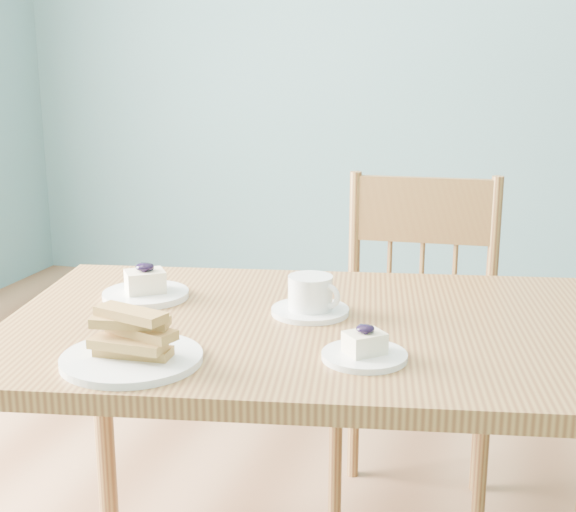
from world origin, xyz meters
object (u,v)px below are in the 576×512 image
(biscotti_plate, at_px, (131,346))
(cheesecake_plate_near, at_px, (365,350))
(cheesecake_plate_far, at_px, (146,289))
(dining_chair, at_px, (416,348))
(dining_table, at_px, (337,356))
(coffee_cup, at_px, (311,298))

(biscotti_plate, bearing_deg, cheesecake_plate_near, 18.57)
(cheesecake_plate_far, height_order, biscotti_plate, biscotti_plate)
(dining_chair, distance_m, cheesecake_plate_far, 0.76)
(dining_table, xyz_separation_m, biscotti_plate, (-0.29, -0.29, 0.10))
(dining_chair, bearing_deg, cheesecake_plate_near, -94.01)
(cheesecake_plate_far, xyz_separation_m, coffee_cup, (0.36, -0.00, 0.01))
(cheesecake_plate_near, bearing_deg, cheesecake_plate_far, 157.41)
(coffee_cup, xyz_separation_m, biscotti_plate, (-0.22, -0.33, -0.00))
(cheesecake_plate_near, distance_m, coffee_cup, 0.26)
(dining_chair, distance_m, coffee_cup, 0.58)
(dining_chair, bearing_deg, coffee_cup, -110.81)
(cheesecake_plate_near, xyz_separation_m, biscotti_plate, (-0.37, -0.12, 0.01))
(cheesecake_plate_near, bearing_deg, biscotti_plate, -161.43)
(dining_chair, bearing_deg, dining_table, -103.17)
(biscotti_plate, bearing_deg, dining_table, 45.86)
(cheesecake_plate_far, xyz_separation_m, biscotti_plate, (0.14, -0.34, 0.01))
(dining_table, height_order, cheesecake_plate_near, cheesecake_plate_near)
(coffee_cup, bearing_deg, biscotti_plate, -103.21)
(dining_chair, xyz_separation_m, biscotti_plate, (-0.37, -0.83, 0.27))
(dining_chair, bearing_deg, cheesecake_plate_far, -140.09)
(cheesecake_plate_near, height_order, biscotti_plate, biscotti_plate)
(cheesecake_plate_near, relative_size, cheesecake_plate_far, 0.80)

